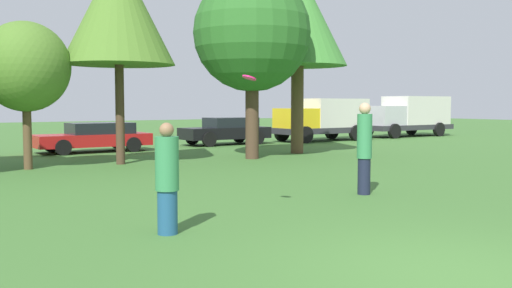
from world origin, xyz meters
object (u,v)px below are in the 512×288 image
person_catcher (364,147)px  tree_5 (298,18)px  tree_2 (25,67)px  person_thrower (167,179)px  parked_car_black (227,130)px  delivery_truck_silver (408,115)px  tree_4 (252,34)px  tree_3 (118,9)px  delivery_truck_yellow (324,118)px  parked_car_red (95,137)px  frisbee (249,78)px

person_catcher → tree_5: 11.14m
tree_2 → tree_5: (10.10, -0.14, 2.28)m
person_thrower → parked_car_black: bearing=44.7°
tree_2 → delivery_truck_silver: tree_2 is taller
tree_4 → parked_car_black: (2.91, 6.52, -3.72)m
tree_3 → tree_4: bearing=-10.8°
person_thrower → parked_car_black: size_ratio=0.39×
tree_2 → delivery_truck_yellow: 16.91m
parked_car_black → delivery_truck_silver: size_ratio=0.69×
parked_car_red → delivery_truck_silver: size_ratio=0.73×
tree_3 → delivery_truck_yellow: (13.23, 5.20, -3.75)m
person_catcher → parked_car_red: (-1.23, 13.94, -0.40)m
person_catcher → delivery_truck_silver: bearing=-152.9°
tree_2 → delivery_truck_yellow: size_ratio=0.79×
tree_3 → delivery_truck_yellow: 14.70m
tree_4 → tree_3: bearing=169.2°
tree_5 → delivery_truck_yellow: bearing=41.1°
tree_2 → tree_4: bearing=-7.9°
tree_2 → delivery_truck_silver: size_ratio=0.70×
person_thrower → delivery_truck_silver: size_ratio=0.27×
tree_2 → parked_car_red: 6.60m
parked_car_red → delivery_truck_silver: bearing=-178.6°
person_catcher → delivery_truck_yellow: size_ratio=0.35×
delivery_truck_yellow → person_thrower: bearing=43.1°
person_catcher → frisbee: 3.83m
delivery_truck_silver → person_catcher: bearing=38.7°
person_catcher → delivery_truck_yellow: 17.94m
tree_4 → delivery_truck_silver: 17.12m
frisbee → tree_2: (-1.40, 9.80, 0.65)m
parked_car_black → frisbee: bearing=60.1°
parked_car_red → parked_car_black: 6.63m
tree_4 → parked_car_red: (-3.70, 5.96, -3.79)m
person_catcher → parked_car_red: person_catcher is taller
delivery_truck_yellow → parked_car_red: bearing=0.7°
frisbee → tree_5: (8.70, 9.66, 2.93)m
tree_4 → delivery_truck_silver: (15.59, 6.34, -3.11)m
tree_2 → parked_car_black: tree_2 is taller
delivery_truck_silver → tree_3: bearing=15.5°
tree_5 → delivery_truck_yellow: size_ratio=1.31×
tree_4 → parked_car_black: 8.05m
parked_car_red → delivery_truck_yellow: (12.38, 0.10, 0.59)m
frisbee → tree_5: 13.32m
tree_5 → tree_3: bearing=-179.9°
parked_car_black → person_thrower: bearing=56.2°
frisbee → delivery_truck_silver: frisbee is taller
person_thrower → tree_2: (0.22, 10.03, 2.19)m
tree_2 → tree_5: size_ratio=0.60×
tree_3 → delivery_truck_silver: tree_3 is taller
parked_car_black → delivery_truck_yellow: size_ratio=0.77×
person_thrower → tree_5: tree_5 is taller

